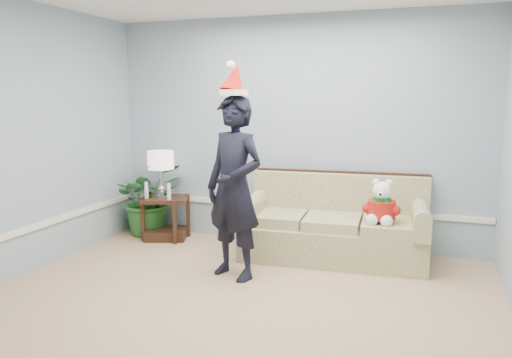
{
  "coord_description": "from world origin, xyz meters",
  "views": [
    {
      "loc": [
        1.52,
        -3.24,
        1.76
      ],
      "look_at": [
        -0.14,
        1.55,
        0.92
      ],
      "focal_mm": 35.0,
      "sensor_mm": 36.0,
      "label": 1
    }
  ],
  "objects_px": {
    "man": "(234,188)",
    "sofa": "(334,228)",
    "table_lamp": "(161,162)",
    "houseplant": "(149,199)",
    "side_table": "(166,222)",
    "teddy_bear": "(381,207)"
  },
  "relations": [
    {
      "from": "man",
      "to": "sofa",
      "type": "bearing_deg",
      "value": 68.81
    },
    {
      "from": "table_lamp",
      "to": "houseplant",
      "type": "height_order",
      "value": "table_lamp"
    },
    {
      "from": "houseplant",
      "to": "man",
      "type": "height_order",
      "value": "man"
    },
    {
      "from": "side_table",
      "to": "table_lamp",
      "type": "bearing_deg",
      "value": -179.62
    },
    {
      "from": "side_table",
      "to": "table_lamp",
      "type": "distance_m",
      "value": 0.76
    },
    {
      "from": "table_lamp",
      "to": "side_table",
      "type": "bearing_deg",
      "value": 0.38
    },
    {
      "from": "man",
      "to": "teddy_bear",
      "type": "relative_size",
      "value": 3.84
    },
    {
      "from": "sofa",
      "to": "man",
      "type": "xyz_separation_m",
      "value": [
        -0.82,
        -0.92,
        0.56
      ]
    },
    {
      "from": "table_lamp",
      "to": "houseplant",
      "type": "xyz_separation_m",
      "value": [
        -0.26,
        0.12,
        -0.5
      ]
    },
    {
      "from": "houseplant",
      "to": "teddy_bear",
      "type": "bearing_deg",
      "value": -7.27
    },
    {
      "from": "sofa",
      "to": "table_lamp",
      "type": "relative_size",
      "value": 3.52
    },
    {
      "from": "sofa",
      "to": "side_table",
      "type": "xyz_separation_m",
      "value": [
        -2.13,
        0.04,
        -0.12
      ]
    },
    {
      "from": "sofa",
      "to": "side_table",
      "type": "relative_size",
      "value": 3.03
    },
    {
      "from": "side_table",
      "to": "teddy_bear",
      "type": "height_order",
      "value": "teddy_bear"
    },
    {
      "from": "houseplant",
      "to": "teddy_bear",
      "type": "relative_size",
      "value": 2.01
    },
    {
      "from": "side_table",
      "to": "houseplant",
      "type": "xyz_separation_m",
      "value": [
        -0.31,
        0.12,
        0.26
      ]
    },
    {
      "from": "man",
      "to": "side_table",
      "type": "bearing_deg",
      "value": 164.21
    },
    {
      "from": "teddy_bear",
      "to": "man",
      "type": "bearing_deg",
      "value": -148.61
    },
    {
      "from": "sofa",
      "to": "teddy_bear",
      "type": "distance_m",
      "value": 0.64
    },
    {
      "from": "sofa",
      "to": "houseplant",
      "type": "xyz_separation_m",
      "value": [
        -2.44,
        0.17,
        0.14
      ]
    },
    {
      "from": "side_table",
      "to": "man",
      "type": "distance_m",
      "value": 1.76
    },
    {
      "from": "sofa",
      "to": "houseplant",
      "type": "height_order",
      "value": "houseplant"
    }
  ]
}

